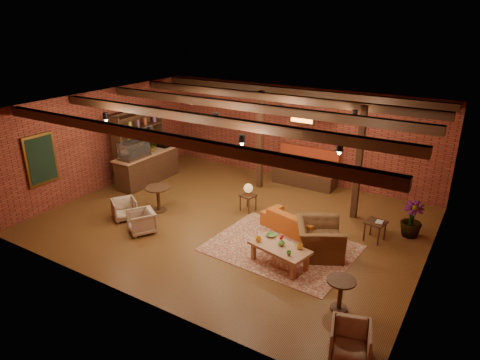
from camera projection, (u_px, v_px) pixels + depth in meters
The scene contains 29 objects.
floor at pixel (233, 221), 12.01m from camera, with size 10.00×10.00×0.00m, color #422710.
ceiling at pixel (232, 108), 10.85m from camera, with size 10.00×8.00×0.02m, color black.
wall_back at pixel (296, 134), 14.60m from camera, with size 10.00×0.02×3.20m, color maroon.
wall_front at pixel (122, 226), 8.25m from camera, with size 10.00×0.02×3.20m, color maroon.
wall_left at pixel (103, 140), 13.87m from camera, with size 0.02×8.00×3.20m, color maroon.
wall_right at pixel (433, 208), 8.99m from camera, with size 0.02×8.00×3.20m, color maroon.
ceiling_beams at pixel (232, 112), 10.89m from camera, with size 9.80×6.40×0.22m, color black, non-canonical shape.
ceiling_pipe at pixel (262, 110), 12.24m from camera, with size 0.12×0.12×9.60m, color black.
post_left at pixel (260, 141), 13.78m from camera, with size 0.16×0.16×3.20m, color black.
post_right at pixel (359, 164), 11.65m from camera, with size 0.16×0.16×3.20m, color black.
service_counter at pixel (147, 160), 14.51m from camera, with size 0.80×2.50×1.60m, color black, non-canonical shape.
plant_counter at pixel (152, 147), 14.47m from camera, with size 0.35×0.39×0.30m, color #337F33.
shelving_hutch at pixel (139, 146), 14.64m from camera, with size 0.52×2.00×2.40m, color black, non-canonical shape.
chalkboard_menu at pixel (41, 160), 12.01m from camera, with size 0.08×0.96×1.46m, color black.
banquette at pixel (305, 171), 14.35m from camera, with size 2.10×0.70×1.00m, color #A1341A, non-canonical shape.
service_sign at pixel (302, 119), 13.32m from camera, with size 0.86×0.06×0.30m, color orange.
ceiling_spotlights at pixel (232, 121), 10.97m from camera, with size 6.40×4.40×0.28m, color black, non-canonical shape.
rug at pixel (281, 248), 10.59m from camera, with size 3.43×2.62×0.01m, color maroon.
sofa at pixel (296, 222), 11.27m from camera, with size 1.95×0.76×0.57m, color #B35318.
coffee_table at pixel (279, 248), 9.76m from camera, with size 1.51×0.98×0.73m.
side_table_lamp at pixel (248, 190), 12.40m from camera, with size 0.46×0.46×0.84m.
round_table_left at pixel (158, 195), 12.43m from camera, with size 0.72×0.72×0.75m.
armchair_a at pixel (124, 208), 12.01m from camera, with size 0.63×0.59×0.64m, color beige.
armchair_b at pixel (141, 221), 11.25m from camera, with size 0.65×0.61×0.67m, color beige.
armchair_right at pixel (320, 233), 10.19m from camera, with size 1.23×0.80×1.07m, color brown.
side_table_book at pixel (376, 223), 10.80m from camera, with size 0.55×0.55×0.55m.
round_table_right at pixel (341, 290), 8.25m from camera, with size 0.57×0.57×0.67m.
armchair_far at pixel (350, 339), 7.15m from camera, with size 0.66×0.62×0.68m, color beige.
plant_tall at pixel (417, 185), 10.66m from camera, with size 1.61×1.61×2.88m, color #4C7F4C.
Camera 1 is at (5.81, -9.08, 5.42)m, focal length 32.00 mm.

